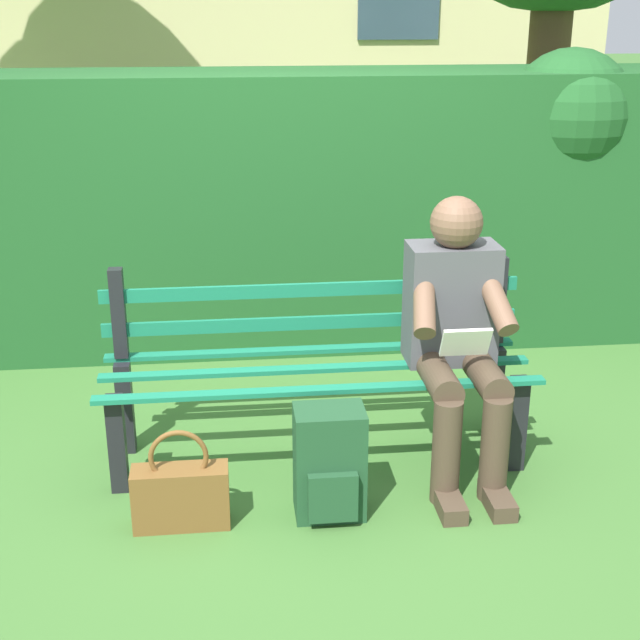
{
  "coord_description": "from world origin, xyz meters",
  "views": [
    {
      "loc": [
        0.37,
        3.45,
        1.93
      ],
      "look_at": [
        0.0,
        0.1,
        0.7
      ],
      "focal_mm": 49.22,
      "sensor_mm": 36.0,
      "label": 1
    }
  ],
  "objects_px": {
    "person_seated": "(457,331)",
    "backpack": "(329,464)",
    "park_bench": "(316,365)",
    "handbag": "(181,494)"
  },
  "relations": [
    {
      "from": "backpack",
      "to": "person_seated",
      "type": "bearing_deg",
      "value": -149.7
    },
    {
      "from": "park_bench",
      "to": "backpack",
      "type": "xyz_separation_m",
      "value": [
        0.0,
        0.51,
        -0.2
      ]
    },
    {
      "from": "handbag",
      "to": "backpack",
      "type": "bearing_deg",
      "value": -177.55
    },
    {
      "from": "park_bench",
      "to": "person_seated",
      "type": "height_order",
      "value": "person_seated"
    },
    {
      "from": "person_seated",
      "to": "handbag",
      "type": "xyz_separation_m",
      "value": [
        1.16,
        0.36,
        -0.49
      ]
    },
    {
      "from": "park_bench",
      "to": "backpack",
      "type": "bearing_deg",
      "value": 89.65
    },
    {
      "from": "backpack",
      "to": "handbag",
      "type": "relative_size",
      "value": 1.1
    },
    {
      "from": "person_seated",
      "to": "backpack",
      "type": "distance_m",
      "value": 0.78
    },
    {
      "from": "park_bench",
      "to": "backpack",
      "type": "distance_m",
      "value": 0.55
    },
    {
      "from": "park_bench",
      "to": "person_seated",
      "type": "distance_m",
      "value": 0.64
    }
  ]
}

